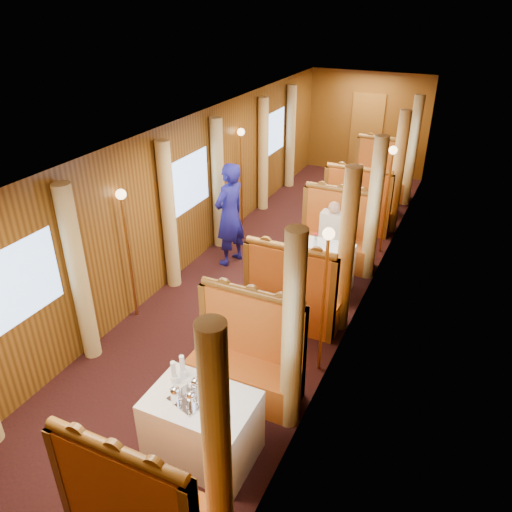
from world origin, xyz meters
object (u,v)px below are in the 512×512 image
Objects in this scene: banquette_far_aft at (380,178)px; steward at (230,215)px; teapot_back at (196,388)px; fruit_plate at (218,417)px; banquette_far_fwd at (357,210)px; table_far at (369,195)px; table_mid at (316,269)px; rose_vase_far at (374,170)px; tea_tray at (188,400)px; teapot_right at (191,400)px; banquette_near_aft at (247,362)px; teapot_left at (176,396)px; passenger at (332,229)px; banquette_near_fwd at (140,509)px; banquette_mid_aft at (335,240)px; banquette_mid_fwd at (293,299)px; table_near at (202,427)px; rose_vase_mid at (316,237)px.

banquette_far_aft is 0.75× the size of steward.
teapot_back is at bearing 37.08° from steward.
banquette_far_fwd is at bearing 92.56° from fruit_plate.
steward is (-1.64, -3.24, 0.52)m from table_far.
table_far is 1.02m from banquette_far_fwd.
teapot_back is (-0.07, -3.45, 0.45)m from table_mid.
fruit_plate is at bearing -88.07° from rose_vase_far.
tea_tray is 2.14× the size of teapot_right.
banquette_near_aft is 7.69× the size of teapot_left.
table_far is (0.00, 5.99, -0.05)m from banquette_near_aft.
tea_tray is at bearing -91.29° from passenger.
fruit_plate is at bearing -76.74° from banquette_near_aft.
banquette_near_fwd is at bearing -107.57° from fruit_plate.
rose_vase_far is (0.07, 7.08, 0.11)m from teapot_right.
banquette_mid_aft is 0.75× the size of steward.
teapot_left is (-0.19, -6.11, 0.40)m from banquette_far_fwd.
fruit_plate is at bearing -84.06° from banquette_mid_fwd.
steward is at bearing -117.44° from rose_vase_far.
banquette_far_aft reaches higher than table_far.
banquette_mid_fwd is at bearing -90.00° from table_far.
banquette_mid_aft and banquette_far_aft have the same top height.
passenger reaches higher than fruit_plate.
banquette_mid_aft is 5.82× the size of fruit_plate.
tea_tray is (-0.10, -7.07, 0.38)m from table_far.
banquette_near_fwd is 1.76× the size of passenger.
banquette_near_fwd is at bearing -90.24° from rose_vase_far.
fruit_plate is at bearing -86.43° from passenger.
table_mid is at bearing 95.23° from steward.
passenger is (0.07, 4.20, -0.08)m from teapot_back.
steward is (-1.64, 1.27, 0.47)m from banquette_mid_fwd.
rose_vase_far is at bearing 89.57° from banquette_mid_fwd.
banquette_far_fwd is at bearing -90.00° from banquette_far_aft.
passenger is (-0.00, 4.25, 0.37)m from table_near.
teapot_left is (-0.19, -3.63, 0.45)m from table_mid.
banquette_near_fwd is at bearing -60.53° from teapot_left.
banquette_far_fwd is at bearing -91.95° from rose_vase_far.
table_near is at bearing -41.20° from teapot_back.
banquette_far_fwd is at bearing 89.08° from tea_tray.
table_mid is 2.92× the size of rose_vase_mid.
table_mid is 1.00× the size of table_far.
banquette_mid_aft reaches higher than table_far.
fruit_plate is at bearing -85.20° from rose_vase_mid.
rose_vase_far is at bearing 89.22° from banquette_mid_aft.
passenger reaches higher than teapot_left.
table_near is 1.00× the size of table_mid.
table_near is 5.87× the size of teapot_back.
banquette_far_aft is at bearing 89.31° from tea_tray.
banquette_far_fwd is 1.00× the size of banquette_far_aft.
rose_vase_far is 0.47× the size of passenger.
table_far is 6.61× the size of teapot_right.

